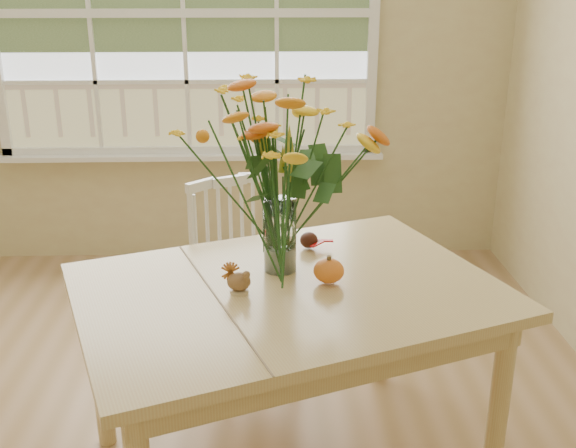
{
  "coord_description": "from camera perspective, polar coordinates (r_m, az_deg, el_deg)",
  "views": [
    {
      "loc": [
        0.47,
        -1.95,
        1.74
      ],
      "look_at": [
        0.54,
        0.16,
        0.97
      ],
      "focal_mm": 42.0,
      "sensor_mm": 36.0,
      "label": 1
    }
  ],
  "objects": [
    {
      "name": "window",
      "position": [
        4.19,
        -8.85,
        16.98
      ],
      "size": [
        2.42,
        0.12,
        1.74
      ],
      "color": "silver",
      "rests_on": "wall_back"
    },
    {
      "name": "pumpkin",
      "position": [
        2.33,
        3.47,
        -4.08
      ],
      "size": [
        0.11,
        0.11,
        0.08
      ],
      "primitive_type": "ellipsoid",
      "color": "orange",
      "rests_on": "dining_table"
    },
    {
      "name": "wall_back",
      "position": [
        4.24,
        -8.66,
        14.56
      ],
      "size": [
        4.0,
        0.02,
        2.7
      ],
      "primitive_type": "cube",
      "color": "tan",
      "rests_on": "floor"
    },
    {
      "name": "dining_table",
      "position": [
        2.36,
        0.02,
        -7.31
      ],
      "size": [
        1.67,
        1.43,
        0.75
      ],
      "rotation": [
        0.0,
        0.0,
        0.36
      ],
      "color": "tan",
      "rests_on": "floor"
    },
    {
      "name": "dark_gourd",
      "position": [
        2.62,
        1.78,
        -1.44
      ],
      "size": [
        0.13,
        0.09,
        0.06
      ],
      "color": "#38160F",
      "rests_on": "dining_table"
    },
    {
      "name": "flower_vase",
      "position": [
        2.31,
        -0.71,
        5.09
      ],
      "size": [
        0.55,
        0.55,
        0.66
      ],
      "color": "white",
      "rests_on": "dining_table"
    },
    {
      "name": "turkey_figurine",
      "position": [
        2.26,
        -4.18,
        -4.9
      ],
      "size": [
        0.08,
        0.06,
        0.1
      ],
      "rotation": [
        0.0,
        0.0,
        -0.04
      ],
      "color": "#CCB78C",
      "rests_on": "dining_table"
    },
    {
      "name": "windsor_chair",
      "position": [
        3.06,
        -4.08,
        -3.86
      ],
      "size": [
        0.55,
        0.54,
        0.9
      ],
      "rotation": [
        0.0,
        0.0,
        0.46
      ],
      "color": "white",
      "rests_on": "floor"
    }
  ]
}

